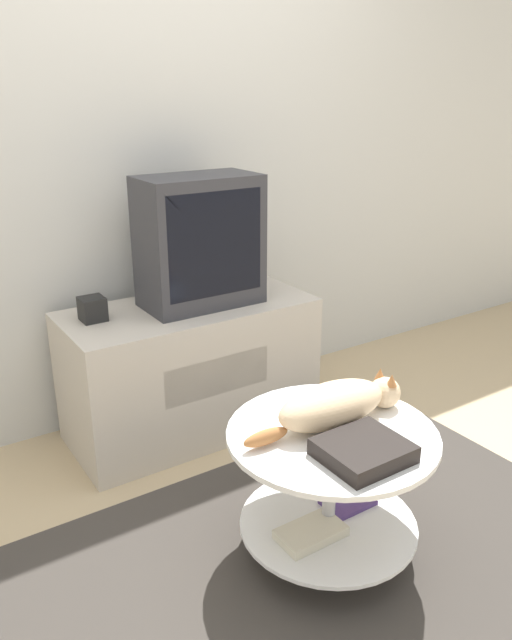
{
  "coord_description": "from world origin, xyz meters",
  "views": [
    {
      "loc": [
        -1.08,
        -1.29,
        1.49
      ],
      "look_at": [
        0.1,
        0.52,
        0.68
      ],
      "focal_mm": 35.0,
      "sensor_mm": 36.0,
      "label": 1
    }
  ],
  "objects_px": {
    "tv": "(200,242)",
    "speaker": "(92,309)",
    "dvd_box": "(363,450)",
    "cat": "(337,404)"
  },
  "relations": [
    {
      "from": "speaker",
      "to": "dvd_box",
      "type": "xyz_separation_m",
      "value": [
        0.36,
        -1.22,
        -0.14
      ]
    },
    {
      "from": "dvd_box",
      "to": "cat",
      "type": "height_order",
      "value": "cat"
    },
    {
      "from": "cat",
      "to": "speaker",
      "type": "bearing_deg",
      "value": 114.1
    },
    {
      "from": "speaker",
      "to": "cat",
      "type": "distance_m",
      "value": 1.11
    },
    {
      "from": "tv",
      "to": "cat",
      "type": "distance_m",
      "value": 1.02
    },
    {
      "from": "dvd_box",
      "to": "cat",
      "type": "relative_size",
      "value": 0.4
    },
    {
      "from": "dvd_box",
      "to": "cat",
      "type": "distance_m",
      "value": 0.22
    },
    {
      "from": "speaker",
      "to": "dvd_box",
      "type": "height_order",
      "value": "speaker"
    },
    {
      "from": "tv",
      "to": "speaker",
      "type": "xyz_separation_m",
      "value": [
        -0.47,
        0.06,
        -0.23
      ]
    },
    {
      "from": "tv",
      "to": "dvd_box",
      "type": "relative_size",
      "value": 2.3
    }
  ]
}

